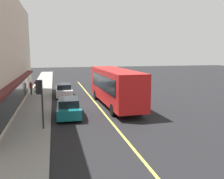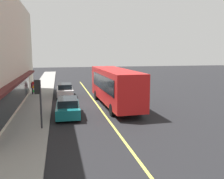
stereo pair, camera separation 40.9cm
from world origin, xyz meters
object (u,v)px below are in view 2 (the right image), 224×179
Objects in this scene: bus at (115,85)px; car_white at (65,90)px; traffic_light at (38,93)px; car_teal at (68,107)px; pedestrian_waiting at (32,87)px; car_navy at (103,80)px.

car_white is (5.99, 4.51, -1.24)m from bus.
traffic_light is 0.73× the size of car_teal.
traffic_light is at bearing -172.65° from pedestrian_waiting.
traffic_light is at bearing 132.87° from bus.
car_white is (8.95, -0.00, 0.00)m from car_teal.
traffic_light is at bearing 170.65° from car_white.
car_teal is at bearing 123.20° from bus.
car_navy is (14.44, -1.59, -1.24)m from bus.
pedestrian_waiting reaches higher than car_navy.
car_navy is 10.42m from car_white.
bus reaches higher than car_navy.
traffic_light reaches higher than pedestrian_waiting.
car_teal is 11.09m from pedestrian_waiting.
pedestrian_waiting is at bearing 19.62° from car_teal.
traffic_light reaches higher than car_white.
pedestrian_waiting is (1.49, 3.72, 0.33)m from car_white.
car_navy is at bearing -54.71° from pedestrian_waiting.
bus is at bearing -143.02° from car_white.
car_teal is at bearing 160.66° from car_navy.
car_teal is at bearing 180.00° from car_white.
traffic_light is 12.31m from car_white.
car_white is (-8.45, 6.11, 0.00)m from car_navy.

